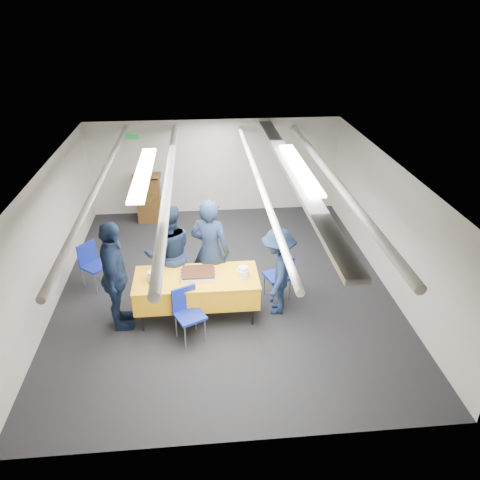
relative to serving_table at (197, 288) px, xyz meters
name	(u,v)px	position (x,y,z in m)	size (l,w,h in m)	color
ground	(225,285)	(0.51, 0.90, -0.56)	(7.00, 7.00, 0.00)	black
room_shell	(227,187)	(0.60, 1.31, 1.25)	(6.00, 7.00, 2.30)	beige
serving_table	(197,288)	(0.00, 0.00, 0.00)	(2.03, 0.90, 0.77)	black
sheet_cake	(198,274)	(0.04, 0.02, 0.26)	(0.56, 0.44, 0.10)	white
plate_stack_left	(153,277)	(-0.69, -0.05, 0.29)	(0.20, 0.20, 0.17)	white
plate_stack_right	(243,272)	(0.76, -0.05, 0.29)	(0.20, 0.20, 0.18)	white
podium	(149,197)	(-1.09, 3.94, 0.05)	(0.62, 0.53, 1.25)	brown
chair_near	(187,309)	(-0.16, -0.53, -0.03)	(0.56, 0.56, 0.87)	gray
chair_right	(282,271)	(1.50, 0.45, -0.03)	(0.53, 0.53, 0.87)	gray
chair_left	(92,261)	(-1.91, 1.12, -0.03)	(0.59, 0.59, 0.87)	gray
sailor_a	(210,251)	(0.25, 0.53, 0.39)	(0.69, 0.46, 1.91)	black
sailor_b	(169,253)	(-0.45, 0.62, 0.33)	(0.86, 0.67, 1.78)	black
sailor_c	(115,277)	(-1.27, -0.14, 0.38)	(1.10, 0.46, 1.87)	black
sailor_d	(278,272)	(1.35, 0.04, 0.21)	(1.00, 0.57, 1.55)	black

